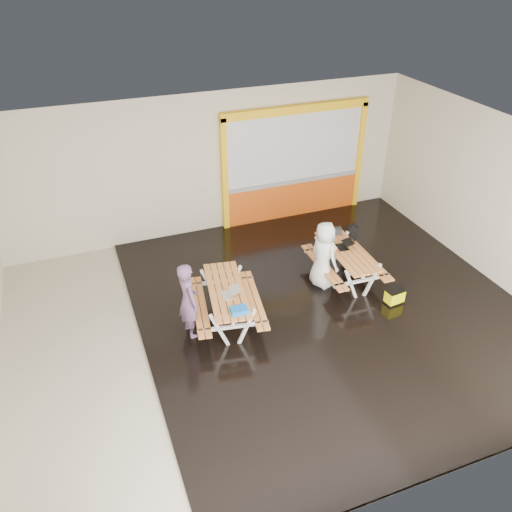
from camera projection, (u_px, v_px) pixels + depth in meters
name	position (u px, v px, depth m)	size (l,w,h in m)	color
room	(274.00, 246.00, 9.20)	(10.02, 8.02, 3.52)	beige
deck	(329.00, 307.00, 10.49)	(7.50, 7.98, 0.05)	black
kiosk	(294.00, 166.00, 13.14)	(3.88, 0.16, 3.00)	#D45112
picnic_table_left	(227.00, 297.00, 9.84)	(1.59, 2.09, 0.76)	orange
picnic_table_right	(346.00, 257.00, 11.05)	(1.33, 1.92, 0.75)	orange
person_left	(188.00, 300.00, 9.39)	(0.57, 0.37, 1.55)	#634466
person_right	(324.00, 255.00, 10.74)	(0.73, 0.47, 1.49)	white
laptop_left	(230.00, 293.00, 9.57)	(0.35, 0.32, 0.14)	silver
laptop_right	(344.00, 245.00, 11.05)	(0.37, 0.33, 0.14)	black
blue_pouch	(239.00, 310.00, 9.14)	(0.30, 0.21, 0.09)	blue
toolbox	(334.00, 231.00, 11.53)	(0.36, 0.24, 0.19)	black
backpack	(352.00, 232.00, 11.74)	(0.24, 0.17, 0.39)	black
dark_case	(328.00, 276.00, 11.28)	(0.37, 0.27, 0.14)	black
fluke_bag	(395.00, 296.00, 10.49)	(0.41, 0.29, 0.33)	black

